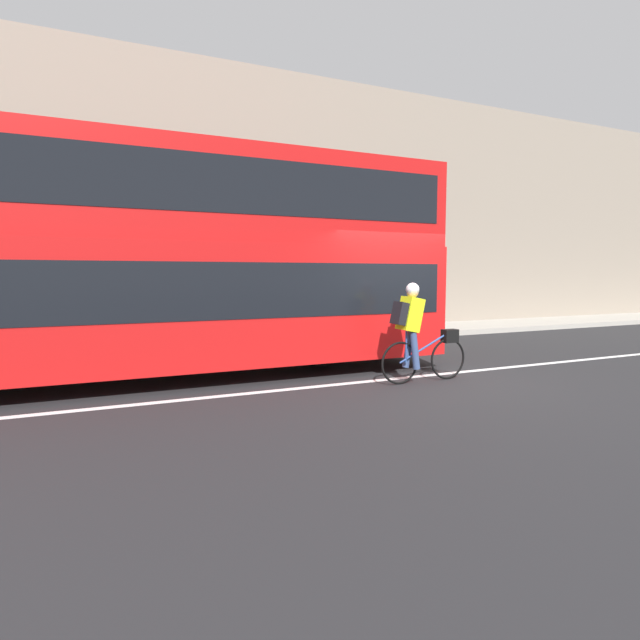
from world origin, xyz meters
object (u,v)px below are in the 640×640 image
Objects in this scene: street_sign_post at (199,289)px; bus at (140,254)px; trash_bin at (153,322)px; cyclist_on_bike at (416,329)px.

bus is at bearing -113.48° from street_sign_post.
street_sign_post reaches higher than trash_bin.
street_sign_post is (-2.40, 5.78, 0.53)m from cyclist_on_bike.
trash_bin is at bearing 121.18° from cyclist_on_bike.
street_sign_post is at bearing 112.57° from cyclist_on_bike.
trash_bin is (-3.50, 5.79, -0.25)m from cyclist_on_bike.
cyclist_on_bike is 1.71× the size of trash_bin.
trash_bin is (0.53, 3.76, -1.47)m from bus.
cyclist_on_bike is 0.73× the size of street_sign_post.
cyclist_on_bike is (4.03, -2.03, -1.22)m from bus.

